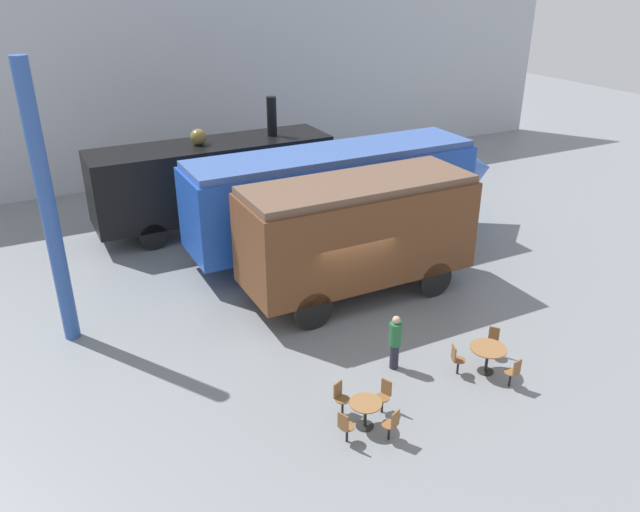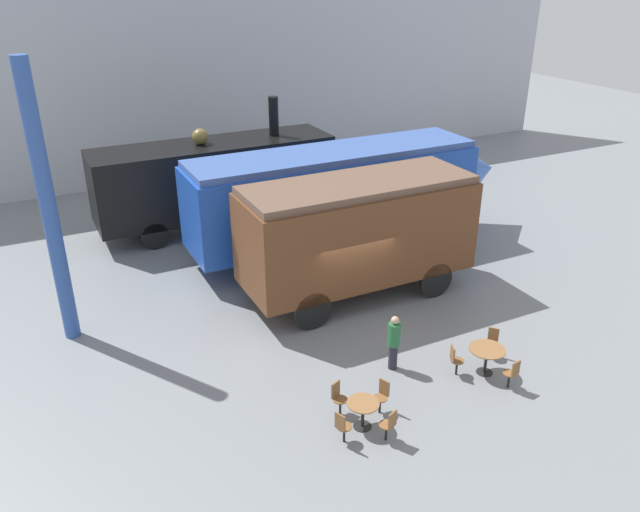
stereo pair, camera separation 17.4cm
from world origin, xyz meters
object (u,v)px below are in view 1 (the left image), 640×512
object	(u,v)px
cafe_table_near	(365,408)
streamlined_locomotive	(352,189)
steam_locomotive	(214,177)
cafe_chair_0	(345,425)
passenger_coach_wooden	(357,229)
visitor_person	(395,340)
cafe_table_mid	(488,352)

from	to	relation	value
cafe_table_near	streamlined_locomotive	bearing A→B (deg)	62.05
steam_locomotive	cafe_chair_0	distance (m)	14.16
passenger_coach_wooden	cafe_chair_0	xyz separation A→B (m)	(-3.83, -6.10, -1.84)
cafe_table_near	visitor_person	bearing A→B (deg)	41.31
streamlined_locomotive	visitor_person	bearing A→B (deg)	-111.52
streamlined_locomotive	cafe_table_mid	distance (m)	9.06
streamlined_locomotive	cafe_table_mid	xyz separation A→B (m)	(-0.87, -8.85, -1.74)
cafe_chair_0	steam_locomotive	bearing A→B (deg)	61.28
steam_locomotive	cafe_table_near	world-z (taller)	steam_locomotive
visitor_person	cafe_chair_0	bearing A→B (deg)	-143.07
visitor_person	steam_locomotive	bearing A→B (deg)	94.70
steam_locomotive	cafe_table_mid	bearing A→B (deg)	-76.90
passenger_coach_wooden	streamlined_locomotive	bearing A→B (deg)	62.53
steam_locomotive	cafe_table_mid	xyz separation A→B (m)	(3.09, -13.28, -1.50)
cafe_table_near	cafe_table_mid	size ratio (longest dim) A/B	0.80
steam_locomotive	cafe_chair_0	xyz separation A→B (m)	(-1.65, -13.97, -1.61)
steam_locomotive	streamlined_locomotive	world-z (taller)	steam_locomotive
steam_locomotive	cafe_chair_0	size ratio (longest dim) A/B	11.13
streamlined_locomotive	cafe_chair_0	xyz separation A→B (m)	(-5.61, -9.53, -1.85)
cafe_table_near	visitor_person	size ratio (longest dim) A/B	0.48
steam_locomotive	cafe_table_near	xyz separation A→B (m)	(-0.95, -13.68, -1.59)
cafe_table_near	visitor_person	world-z (taller)	visitor_person
streamlined_locomotive	steam_locomotive	bearing A→B (deg)	131.80
cafe_table_mid	cafe_chair_0	xyz separation A→B (m)	(-4.74, -0.69, -0.11)
steam_locomotive	streamlined_locomotive	size ratio (longest dim) A/B	0.75
streamlined_locomotive	visitor_person	xyz separation A→B (m)	(-2.98, -7.55, -1.49)
cafe_table_mid	visitor_person	distance (m)	2.48
streamlined_locomotive	passenger_coach_wooden	size ratio (longest dim) A/B	1.73
cafe_table_mid	steam_locomotive	bearing A→B (deg)	103.10
streamlined_locomotive	cafe_chair_0	bearing A→B (deg)	-120.49
steam_locomotive	streamlined_locomotive	bearing A→B (deg)	-48.20
streamlined_locomotive	passenger_coach_wooden	distance (m)	3.87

